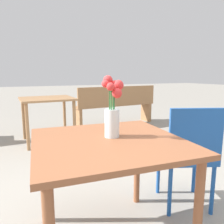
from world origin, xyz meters
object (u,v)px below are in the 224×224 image
flower_vase (113,111)px  bench_near (117,104)px  cafe_chair (189,152)px  table_back (47,105)px  table_front (108,154)px

flower_vase → bench_near: 3.34m
cafe_chair → table_back: cafe_chair is taller
table_front → table_back: size_ratio=1.16×
table_front → bench_near: bench_near is taller
table_front → cafe_chair: (0.74, 0.07, -0.12)m
table_front → flower_vase: 0.27m
bench_near → flower_vase: bearing=-117.0°
table_front → cafe_chair: size_ratio=1.12×
table_back → bench_near: bearing=19.8°
bench_near → table_back: (-1.53, -0.55, 0.14)m
cafe_chair → bench_near: bearing=74.5°
flower_vase → table_back: bearing=90.7°
flower_vase → bench_near: (1.50, 2.96, -0.40)m
cafe_chair → bench_near: 3.04m
table_front → bench_near: size_ratio=0.52×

